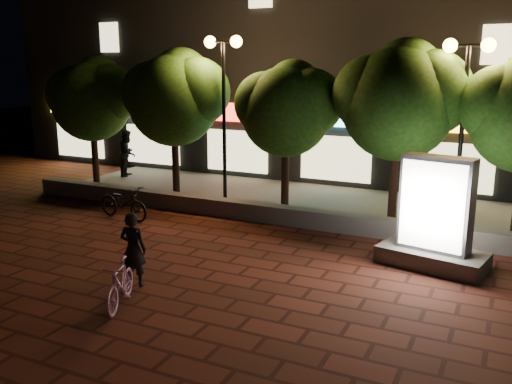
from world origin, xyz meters
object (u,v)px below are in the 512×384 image
Objects in this scene: street_lamp_right at (466,86)px; scooter_pink at (120,283)px; tree_mid at (288,106)px; tree_right at (401,96)px; tree_left at (176,95)px; ad_kiosk at (435,223)px; tree_far_left at (93,97)px; rider at (133,249)px; pedestrian at (128,153)px; scooter_parked at (123,202)px; street_lamp_left at (224,77)px.

street_lamp_right is 3.37× the size of scooter_pink.
tree_mid is 0.89× the size of tree_right.
ad_kiosk is at bearing -19.39° from tree_left.
rider is at bearing -44.66° from tree_far_left.
tree_right is at bearing 170.90° from street_lamp_right.
rider is at bearing 91.82° from scooter_pink.
pedestrian is (-6.96, 8.60, 0.22)m from rider.
tree_left is at bearing -137.32° from pedestrian.
scooter_parked is at bearing 179.52° from ad_kiosk.
scooter_pink is (3.82, -7.75, -3.00)m from tree_left.
pedestrian is (-5.47, 2.02, -3.03)m from street_lamp_left.
ad_kiosk is (8.79, -3.09, -2.44)m from tree_left.
street_lamp_left is (-2.05, -0.26, 0.81)m from tree_mid.
tree_far_left is 2.47× the size of scooter_parked.
street_lamp_right is 9.89m from scooter_parked.
scooter_pink is at bearing -132.86° from scooter_parked.
tree_far_left is 3.13× the size of scooter_pink.
ad_kiosk is at bearing -152.43° from rider.
street_lamp_right is 12.96m from pedestrian.
pedestrian is (-12.47, 2.02, -2.90)m from street_lamp_right.
tree_left is at bearing 160.61° from ad_kiosk.
tree_far_left is at bearing -52.12° from rider.
scooter_parked is (-1.87, -2.76, -3.54)m from street_lamp_left.
street_lamp_left is (1.95, -0.26, 0.58)m from tree_left.
tree_mid reaches higher than scooter_pink.
scooter_parked is at bearing -142.38° from tree_mid.
street_lamp_right is (1.64, -0.26, 0.33)m from tree_right.
tree_left is 4.23m from scooter_parked.
tree_right is (7.30, 0.00, 0.12)m from tree_left.
tree_far_left is 0.89× the size of street_lamp_left.
street_lamp_left is at bearing 82.74° from scooter_pink.
tree_right reaches higher than tree_mid.
ad_kiosk reaches higher than pedestrian.
street_lamp_right reaches higher than rider.
tree_mid is 7.29m from rider.
tree_left is 7.30m from tree_right.
tree_far_left is at bearing 58.68° from scooter_parked.
tree_mid is 3.32m from tree_right.
street_lamp_right is (12.45, -0.26, 0.60)m from tree_far_left.
rider is at bearing -63.40° from tree_left.
tree_far_left reaches higher than pedestrian.
pedestrian reaches higher than rider.
pedestrian is at bearing 45.88° from scooter_parked.
pedestrian is (-10.83, 1.75, -2.57)m from tree_right.
rider is (6.93, -6.85, -2.51)m from tree_far_left.
tree_mid is 8.24m from scooter_pink.
ad_kiosk is (12.29, -3.09, -2.28)m from tree_far_left.
scooter_parked is (-8.87, -2.76, -3.40)m from street_lamp_right.
tree_mid is 1.80× the size of ad_kiosk.
pedestrian reaches higher than scooter_parked.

